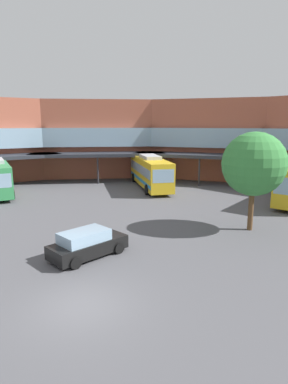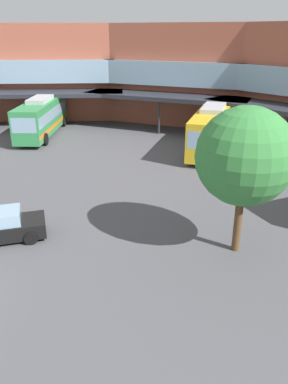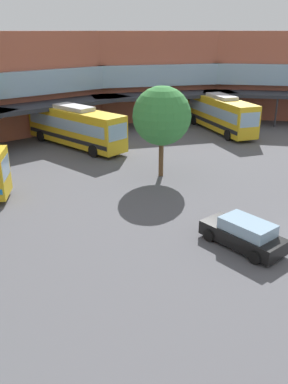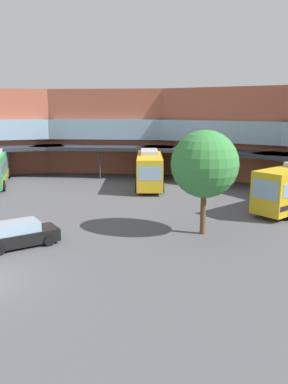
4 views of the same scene
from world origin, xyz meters
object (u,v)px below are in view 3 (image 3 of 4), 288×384
Objects in this scene: bus_2 at (221,113)px; plaza_tree at (162,116)px; parked_car at (244,234)px; bus_4 at (75,126)px.

plaza_tree reaches higher than bus_2.
bus_2 is at bearing -2.00° from plaza_tree.
plaza_tree reaches higher than parked_car.
bus_2 reaches higher than parked_car.
bus_4 reaches higher than parked_car.
bus_4 is at bearing -8.78° from parked_car.
bus_2 is 2.12× the size of parked_car.
parked_car is (-12.98, -18.51, -1.25)m from bus_4.
bus_2 is 16.23m from bus_4.
parked_car is at bearing -16.43° from bus_4.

